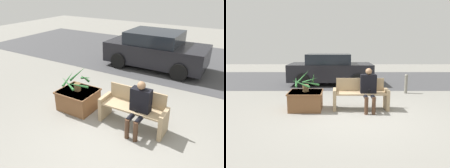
# 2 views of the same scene
# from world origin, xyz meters

# --- Properties ---
(ground_plane) EXTENTS (30.00, 30.00, 0.00)m
(ground_plane) POSITION_xyz_m (0.00, 0.00, 0.00)
(ground_plane) COLOR gray
(road_surface) EXTENTS (20.00, 6.00, 0.01)m
(road_surface) POSITION_xyz_m (0.00, 6.15, 0.00)
(road_surface) COLOR #424244
(road_surface) RESTS_ON ground_plane
(bench) EXTENTS (1.59, 0.51, 0.88)m
(bench) POSITION_xyz_m (0.17, 0.68, 0.43)
(bench) COLOR tan
(bench) RESTS_ON ground_plane
(person_seated) EXTENTS (0.44, 0.60, 1.21)m
(person_seated) POSITION_xyz_m (0.38, 0.51, 0.68)
(person_seated) COLOR black
(person_seated) RESTS_ON ground_plane
(planter_box) EXTENTS (0.96, 0.84, 0.53)m
(planter_box) POSITION_xyz_m (-1.40, 0.61, 0.29)
(planter_box) COLOR brown
(planter_box) RESTS_ON ground_plane
(potted_plant) EXTENTS (0.77, 0.79, 0.59)m
(potted_plant) POSITION_xyz_m (-1.40, 0.61, 0.78)
(potted_plant) COLOR brown
(potted_plant) RESTS_ON planter_box
(parked_car) EXTENTS (3.84, 1.98, 1.42)m
(parked_car) POSITION_xyz_m (-0.84, 4.75, 0.70)
(parked_car) COLOR black
(parked_car) RESTS_ON ground_plane
(bollard_post) EXTENTS (0.13, 0.13, 0.74)m
(bollard_post) POSITION_xyz_m (2.13, 2.74, 0.39)
(bollard_post) COLOR slate
(bollard_post) RESTS_ON ground_plane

